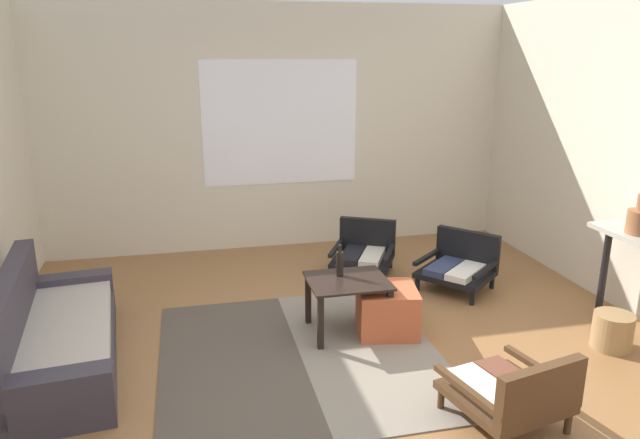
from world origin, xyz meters
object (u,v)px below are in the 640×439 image
(armchair_striped_foreground, at_px, (513,392))
(glass_bottle, at_px, (340,263))
(ottoman_orange, at_px, (387,310))
(wicker_basket, at_px, (612,331))
(couch, at_px, (51,338))
(armchair_corner, at_px, (459,264))
(armchair_by_window, at_px, (364,251))
(coffee_table, at_px, (348,290))

(armchair_striped_foreground, height_order, glass_bottle, glass_bottle)
(armchair_striped_foreground, xyz_separation_m, ottoman_orange, (-0.32, 1.35, -0.05))
(wicker_basket, bearing_deg, couch, 170.72)
(armchair_corner, relative_size, glass_bottle, 3.25)
(ottoman_orange, distance_m, wicker_basket, 1.71)
(armchair_by_window, bearing_deg, glass_bottle, -115.85)
(armchair_by_window, xyz_separation_m, glass_bottle, (-0.57, -1.18, 0.34))
(coffee_table, distance_m, glass_bottle, 0.23)
(armchair_striped_foreground, relative_size, glass_bottle, 2.81)
(armchair_striped_foreground, bearing_deg, armchair_by_window, 92.03)
(couch, relative_size, wicker_basket, 6.47)
(couch, height_order, wicker_basket, couch)
(coffee_table, bearing_deg, armchair_by_window, 67.46)
(ottoman_orange, bearing_deg, armchair_striped_foreground, -76.78)
(couch, height_order, armchair_corner, couch)
(couch, bearing_deg, wicker_basket, -9.28)
(armchair_striped_foreground, bearing_deg, wicker_basket, 29.57)
(couch, distance_m, armchair_striped_foreground, 3.15)
(wicker_basket, bearing_deg, armchair_by_window, 124.64)
(armchair_corner, bearing_deg, armchair_striped_foreground, -107.64)
(couch, bearing_deg, armchair_corner, 11.34)
(armchair_striped_foreground, bearing_deg, couch, 153.80)
(couch, distance_m, glass_bottle, 2.19)
(couch, height_order, coffee_table, couch)
(coffee_table, distance_m, armchair_corner, 1.47)
(glass_bottle, bearing_deg, ottoman_orange, -25.18)
(couch, bearing_deg, glass_bottle, 3.32)
(couch, relative_size, armchair_by_window, 2.42)
(armchair_corner, xyz_separation_m, wicker_basket, (0.61, -1.37, -0.10))
(couch, xyz_separation_m, coffee_table, (2.20, 0.02, 0.15))
(couch, xyz_separation_m, armchair_striped_foreground, (2.83, -1.39, 0.02))
(armchair_by_window, height_order, armchair_corner, armchair_corner)
(armchair_striped_foreground, bearing_deg, glass_bottle, 113.82)
(couch, xyz_separation_m, armchair_by_window, (2.73, 1.31, 0.01))
(glass_bottle, height_order, wicker_basket, glass_bottle)
(coffee_table, xyz_separation_m, armchair_by_window, (0.53, 1.28, -0.14))
(armchair_by_window, bearing_deg, armchair_striped_foreground, -87.97)
(glass_bottle, bearing_deg, couch, -176.68)
(armchair_by_window, bearing_deg, couch, -154.39)
(armchair_by_window, height_order, armchair_striped_foreground, same)
(armchair_striped_foreground, relative_size, ottoman_orange, 1.59)
(armchair_by_window, height_order, glass_bottle, glass_bottle)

